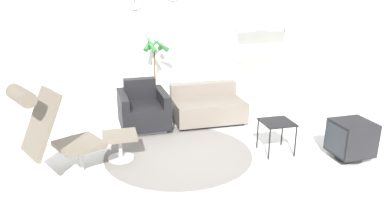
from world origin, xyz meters
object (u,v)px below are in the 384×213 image
at_px(armchair_red, 143,111).
at_px(lounge_chair, 51,127).
at_px(crt_television, 351,139).
at_px(couch_low, 207,107).
at_px(shelf_unit, 262,40).
at_px(potted_plant, 155,71).
at_px(side_table, 277,125).
at_px(ottoman, 120,141).

bearing_deg(armchair_red, lounge_chair, 48.53).
distance_m(armchair_red, crt_television, 3.20).
distance_m(couch_low, shelf_unit, 2.34).
relative_size(lounge_chair, armchair_red, 1.42).
relative_size(couch_low, potted_plant, 0.83).
xyz_separation_m(lounge_chair, side_table, (2.95, 0.09, -0.29)).
height_order(couch_low, crt_television, couch_low).
distance_m(lounge_chair, couch_low, 2.89).
relative_size(crt_television, shelf_unit, 0.26).
distance_m(armchair_red, shelf_unit, 3.22).
distance_m(couch_low, crt_television, 2.42).
distance_m(ottoman, side_table, 2.18).
bearing_deg(lounge_chair, ottoman, 90.00).
bearing_deg(crt_television, lounge_chair, 83.39).
height_order(ottoman, crt_television, crt_television).
xyz_separation_m(side_table, potted_plant, (-1.28, 2.79, 0.23)).
bearing_deg(lounge_chair, couch_low, 96.41).
bearing_deg(crt_television, armchair_red, 52.61).
height_order(armchair_red, shelf_unit, shelf_unit).
xyz_separation_m(couch_low, crt_television, (1.46, -1.93, 0.05)).
bearing_deg(lounge_chair, crt_television, 57.54).
bearing_deg(crt_television, side_table, 61.94).
height_order(armchair_red, crt_television, armchair_red).
xyz_separation_m(armchair_red, potted_plant, (0.42, 1.36, 0.35)).
bearing_deg(shelf_unit, armchair_red, -151.57).
bearing_deg(crt_television, ottoman, 74.57).
relative_size(armchair_red, shelf_unit, 0.42).
xyz_separation_m(side_table, shelf_unit, (1.03, 2.91, 0.75)).
bearing_deg(ottoman, potted_plant, 70.59).
bearing_deg(couch_low, crt_television, 126.84).
distance_m(crt_television, shelf_unit, 3.47).
distance_m(lounge_chair, side_table, 2.97).
distance_m(armchair_red, side_table, 2.23).
bearing_deg(ottoman, couch_low, 36.51).
xyz_separation_m(lounge_chair, potted_plant, (1.67, 2.88, -0.06)).
relative_size(lounge_chair, side_table, 2.66).
bearing_deg(couch_low, potted_plant, -61.95).
bearing_deg(ottoman, side_table, -8.40).
height_order(side_table, crt_television, crt_television).
height_order(lounge_chair, ottoman, lounge_chair).
height_order(lounge_chair, shelf_unit, shelf_unit).
bearing_deg(armchair_red, shelf_unit, -153.77).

